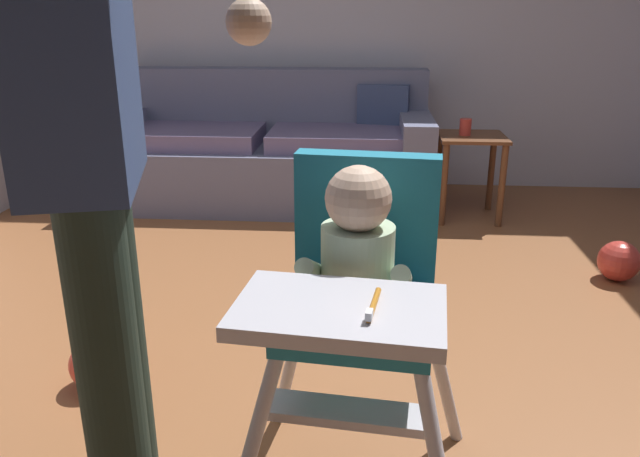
{
  "coord_description": "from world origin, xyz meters",
  "views": [
    {
      "loc": [
        0.16,
        -2.0,
        1.23
      ],
      "look_at": [
        0.06,
        -0.64,
        0.75
      ],
      "focal_mm": 34.58,
      "sensor_mm": 36.0,
      "label": 1
    }
  ],
  "objects": [
    {
      "name": "toy_ball",
      "position": [
        1.39,
        0.84,
        0.1
      ],
      "size": [
        0.2,
        0.2,
        0.2
      ],
      "primitive_type": "sphere",
      "color": "#D13D33",
      "rests_on": "ground"
    },
    {
      "name": "toy_ball_second",
      "position": [
        -0.75,
        -0.23,
        0.09
      ],
      "size": [
        0.17,
        0.17,
        0.17
      ],
      "primitive_type": "sphere",
      "color": "#D13D33",
      "rests_on": "ground"
    },
    {
      "name": "sippy_cup",
      "position": [
        0.76,
        1.77,
        0.57
      ],
      "size": [
        0.07,
        0.07,
        0.1
      ],
      "primitive_type": "cylinder",
      "color": "#D13D33",
      "rests_on": "side_table"
    },
    {
      "name": "adult_standing",
      "position": [
        -0.4,
        -0.8,
        0.96
      ],
      "size": [
        0.6,
        0.49,
        1.7
      ],
      "rotation": [
        0.0,
        0.0,
        0.26
      ],
      "color": "#25352B",
      "rests_on": "ground"
    },
    {
      "name": "wall_far",
      "position": [
        0.0,
        2.57,
        1.31
      ],
      "size": [
        5.17,
        0.06,
        2.61
      ],
      "primitive_type": "cube",
      "color": "silver",
      "rests_on": "ground"
    },
    {
      "name": "high_chair",
      "position": [
        0.15,
        -0.66,
        0.63
      ],
      "size": [
        0.67,
        0.77,
        0.92
      ],
      "rotation": [
        0.0,
        0.0,
        -1.68
      ],
      "color": "silver",
      "rests_on": "ground"
    },
    {
      "name": "couch",
      "position": [
        -0.49,
        2.05,
        0.33
      ],
      "size": [
        2.15,
        0.86,
        0.86
      ],
      "rotation": [
        0.0,
        0.0,
        -1.57
      ],
      "color": "slate",
      "rests_on": "ground"
    },
    {
      "name": "ground",
      "position": [
        0.0,
        0.0,
        -0.05
      ],
      "size": [
        5.97,
        6.68,
        0.1
      ],
      "primitive_type": "cube",
      "color": "#925A34"
    },
    {
      "name": "side_table",
      "position": [
        0.8,
        1.77,
        0.38
      ],
      "size": [
        0.4,
        0.4,
        0.52
      ],
      "color": "brown",
      "rests_on": "ground"
    }
  ]
}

